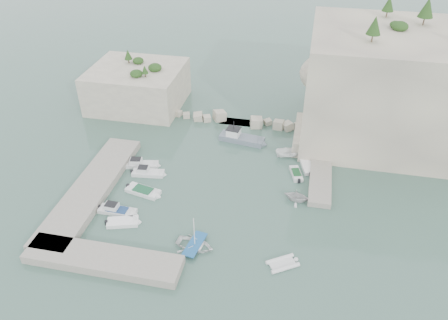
% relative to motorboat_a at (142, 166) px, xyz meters
% --- Properties ---
extents(ground, '(400.00, 400.00, 0.00)m').
position_rel_motorboat_a_xyz_m(ground, '(12.53, -6.15, 0.00)').
color(ground, '#406155').
rests_on(ground, ground).
extents(cliff_east, '(26.00, 22.00, 17.00)m').
position_rel_motorboat_a_xyz_m(cliff_east, '(35.53, 16.85, 8.50)').
color(cliff_east, beige).
rests_on(cliff_east, ground).
extents(cliff_terrace, '(8.00, 10.00, 2.50)m').
position_rel_motorboat_a_xyz_m(cliff_terrace, '(25.53, 11.85, 1.25)').
color(cliff_terrace, beige).
rests_on(cliff_terrace, ground).
extents(outcrop_west, '(16.00, 14.00, 7.00)m').
position_rel_motorboat_a_xyz_m(outcrop_west, '(-7.47, 18.85, 3.50)').
color(outcrop_west, beige).
rests_on(outcrop_west, ground).
extents(quay_west, '(5.00, 24.00, 1.10)m').
position_rel_motorboat_a_xyz_m(quay_west, '(-4.47, -7.15, 0.55)').
color(quay_west, '#9E9689').
rests_on(quay_west, ground).
extents(quay_south, '(18.00, 4.00, 1.10)m').
position_rel_motorboat_a_xyz_m(quay_south, '(2.53, -18.65, 0.55)').
color(quay_south, '#9E9689').
rests_on(quay_south, ground).
extents(ledge_east, '(3.00, 16.00, 0.80)m').
position_rel_motorboat_a_xyz_m(ledge_east, '(26.03, 3.85, 0.40)').
color(ledge_east, '#9E9689').
rests_on(ledge_east, ground).
extents(breakwater, '(28.00, 3.00, 1.40)m').
position_rel_motorboat_a_xyz_m(breakwater, '(11.53, 15.85, 0.70)').
color(breakwater, beige).
rests_on(breakwater, ground).
extents(motorboat_a, '(5.66, 2.60, 1.40)m').
position_rel_motorboat_a_xyz_m(motorboat_a, '(0.00, 0.00, 0.00)').
color(motorboat_a, silver).
rests_on(motorboat_a, ground).
extents(motorboat_b, '(5.16, 2.23, 1.40)m').
position_rel_motorboat_a_xyz_m(motorboat_b, '(1.71, -1.78, 0.00)').
color(motorboat_b, silver).
rests_on(motorboat_b, ground).
extents(motorboat_c, '(5.49, 2.97, 0.70)m').
position_rel_motorboat_a_xyz_m(motorboat_c, '(2.46, -5.83, 0.00)').
color(motorboat_c, silver).
rests_on(motorboat_c, ground).
extents(motorboat_d, '(5.48, 1.81, 1.40)m').
position_rel_motorboat_a_xyz_m(motorboat_d, '(0.67, -10.37, 0.00)').
color(motorboat_d, silver).
rests_on(motorboat_d, ground).
extents(motorboat_e, '(4.53, 2.87, 0.70)m').
position_rel_motorboat_a_xyz_m(motorboat_e, '(2.15, -12.20, 0.00)').
color(motorboat_e, white).
rests_on(motorboat_e, ground).
extents(rowboat, '(5.06, 3.98, 0.95)m').
position_rel_motorboat_a_xyz_m(rowboat, '(11.99, -14.18, 0.00)').
color(rowboat, white).
rests_on(rowboat, ground).
extents(inflatable_dinghy, '(4.15, 3.56, 0.44)m').
position_rel_motorboat_a_xyz_m(inflatable_dinghy, '(22.31, -14.78, 0.00)').
color(inflatable_dinghy, silver).
rests_on(inflatable_dinghy, ground).
extents(tender_east_a, '(3.88, 3.49, 1.81)m').
position_rel_motorboat_a_xyz_m(tender_east_a, '(23.05, -3.24, 0.00)').
color(tender_east_a, silver).
rests_on(tender_east_a, ground).
extents(tender_east_b, '(2.36, 4.04, 0.70)m').
position_rel_motorboat_a_xyz_m(tender_east_b, '(22.59, 2.42, 0.00)').
color(tender_east_b, silver).
rests_on(tender_east_b, ground).
extents(tender_east_c, '(2.87, 5.22, 0.70)m').
position_rel_motorboat_a_xyz_m(tender_east_c, '(24.01, 4.88, 0.00)').
color(tender_east_c, white).
rests_on(tender_east_c, ground).
extents(tender_east_d, '(4.69, 2.82, 1.70)m').
position_rel_motorboat_a_xyz_m(tender_east_d, '(21.25, 6.99, 0.00)').
color(tender_east_d, white).
rests_on(tender_east_d, ground).
extents(work_boat, '(8.11, 3.46, 2.20)m').
position_rel_motorboat_a_xyz_m(work_boat, '(13.36, 9.91, 0.00)').
color(work_boat, slate).
rests_on(work_boat, ground).
extents(rowboat_mast, '(0.10, 0.10, 4.20)m').
position_rel_motorboat_a_xyz_m(rowboat_mast, '(11.99, -14.18, 2.58)').
color(rowboat_mast, white).
rests_on(rowboat_mast, rowboat).
extents(vegetation, '(53.48, 13.88, 13.40)m').
position_rel_motorboat_a_xyz_m(vegetation, '(30.36, 18.26, 17.93)').
color(vegetation, '#1E4219').
rests_on(vegetation, ground).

